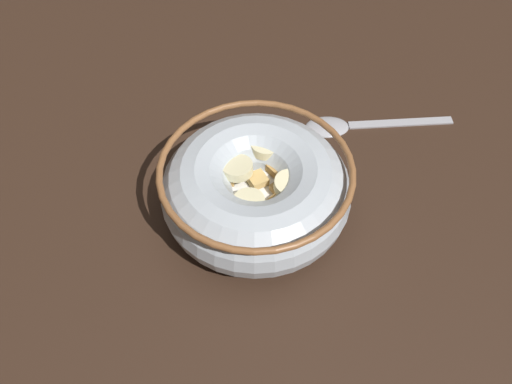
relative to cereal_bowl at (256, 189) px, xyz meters
The scene contains 3 objects.
ground_plane 4.43cm from the cereal_bowl, 99.98° to the right, with size 138.63×138.63×2.00cm, color #332116.
cereal_bowl is the anchor object (origin of this frame).
spoon 15.03cm from the cereal_bowl, 118.18° to the right, with size 15.71×6.42×0.80cm.
Camera 1 is at (-6.33, 29.27, 41.22)cm, focal length 38.38 mm.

